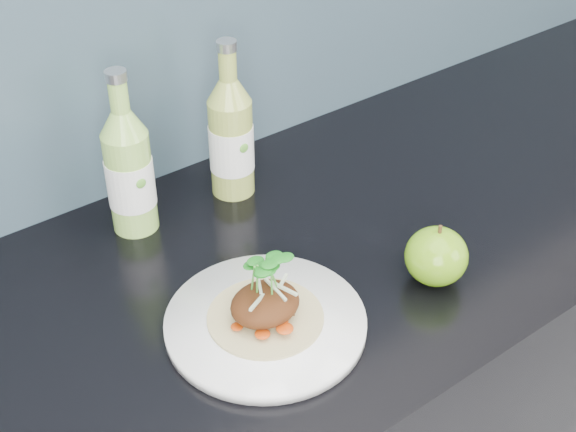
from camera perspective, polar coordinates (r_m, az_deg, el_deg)
name	(u,v)px	position (r m, az deg, el deg)	size (l,w,h in m)	color
dinner_plate	(266,323)	(0.99, -1.61, -7.62)	(0.28, 0.28, 0.02)	white
pork_taco	(265,301)	(0.96, -1.65, -6.08)	(0.14, 0.14, 0.10)	tan
green_apple	(436,256)	(1.05, 10.50, -2.83)	(0.09, 0.09, 0.09)	#3E7E0D
cider_bottle_left	(129,171)	(1.12, -11.23, 3.13)	(0.08, 0.08, 0.24)	#92C652
cider_bottle_right	(231,137)	(1.18, -4.07, 5.59)	(0.07, 0.07, 0.24)	#98A846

